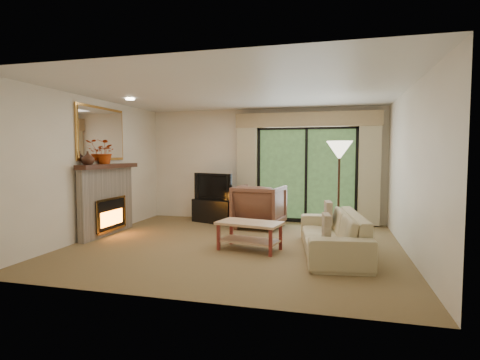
% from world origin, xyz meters
% --- Properties ---
extents(floor, '(5.50, 5.50, 0.00)m').
position_xyz_m(floor, '(0.00, 0.00, 0.00)').
color(floor, olive).
rests_on(floor, ground).
extents(ceiling, '(5.50, 5.50, 0.00)m').
position_xyz_m(ceiling, '(0.00, 0.00, 2.60)').
color(ceiling, silver).
rests_on(ceiling, ground).
extents(wall_back, '(5.00, 0.00, 5.00)m').
position_xyz_m(wall_back, '(0.00, 2.50, 1.30)').
color(wall_back, beige).
rests_on(wall_back, ground).
extents(wall_front, '(5.00, 0.00, 5.00)m').
position_xyz_m(wall_front, '(0.00, -2.50, 1.30)').
color(wall_front, beige).
rests_on(wall_front, ground).
extents(wall_left, '(0.00, 5.00, 5.00)m').
position_xyz_m(wall_left, '(-2.75, 0.00, 1.30)').
color(wall_left, beige).
rests_on(wall_left, ground).
extents(wall_right, '(0.00, 5.00, 5.00)m').
position_xyz_m(wall_right, '(2.75, 0.00, 1.30)').
color(wall_right, beige).
rests_on(wall_right, ground).
extents(fireplace, '(0.24, 1.70, 1.37)m').
position_xyz_m(fireplace, '(-2.63, 0.20, 0.69)').
color(fireplace, gray).
rests_on(fireplace, floor).
extents(mirror, '(0.07, 1.45, 1.02)m').
position_xyz_m(mirror, '(-2.71, 0.20, 1.95)').
color(mirror, '#C89042').
rests_on(mirror, wall_left).
extents(sliding_door, '(2.26, 0.10, 2.16)m').
position_xyz_m(sliding_door, '(1.00, 2.45, 1.10)').
color(sliding_door, black).
rests_on(sliding_door, floor).
extents(curtain_left, '(0.45, 0.18, 2.35)m').
position_xyz_m(curtain_left, '(-0.35, 2.34, 1.20)').
color(curtain_left, tan).
rests_on(curtain_left, floor).
extents(curtain_right, '(0.45, 0.18, 2.35)m').
position_xyz_m(curtain_right, '(2.35, 2.34, 1.20)').
color(curtain_right, tan).
rests_on(curtain_right, floor).
extents(cornice, '(3.20, 0.24, 0.32)m').
position_xyz_m(cornice, '(1.00, 2.36, 2.32)').
color(cornice, '#9D825B').
rests_on(cornice, wall_back).
extents(media_console, '(1.15, 0.81, 0.52)m').
position_xyz_m(media_console, '(-1.00, 1.95, 0.26)').
color(media_console, black).
rests_on(media_console, floor).
extents(tv, '(1.03, 0.49, 0.60)m').
position_xyz_m(tv, '(-1.00, 1.95, 0.83)').
color(tv, black).
rests_on(tv, media_console).
extents(armchair, '(1.08, 1.11, 0.91)m').
position_xyz_m(armchair, '(0.09, 1.61, 0.46)').
color(armchair, brown).
rests_on(armchair, floor).
extents(sofa, '(1.15, 2.30, 0.64)m').
position_xyz_m(sofa, '(1.61, -0.15, 0.32)').
color(sofa, tan).
rests_on(sofa, floor).
extents(pillow_near, '(0.14, 0.37, 0.36)m').
position_xyz_m(pillow_near, '(1.53, -0.78, 0.54)').
color(pillow_near, brown).
rests_on(pillow_near, sofa).
extents(pillow_far, '(0.15, 0.40, 0.39)m').
position_xyz_m(pillow_far, '(1.53, 0.49, 0.55)').
color(pillow_far, brown).
rests_on(pillow_far, sofa).
extents(coffee_table, '(1.12, 0.75, 0.46)m').
position_xyz_m(coffee_table, '(0.31, -0.26, 0.23)').
color(coffee_table, tan).
rests_on(coffee_table, floor).
extents(floor_lamp, '(0.54, 0.54, 1.80)m').
position_xyz_m(floor_lamp, '(1.71, 1.11, 0.90)').
color(floor_lamp, white).
rests_on(floor_lamp, floor).
extents(vase, '(0.26, 0.26, 0.24)m').
position_xyz_m(vase, '(-2.61, -0.38, 1.49)').
color(vase, '#3B1F14').
rests_on(vase, fireplace).
extents(branches, '(0.47, 0.42, 0.46)m').
position_xyz_m(branches, '(-2.61, 0.16, 1.60)').
color(branches, '#B0390D').
rests_on(branches, fireplace).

